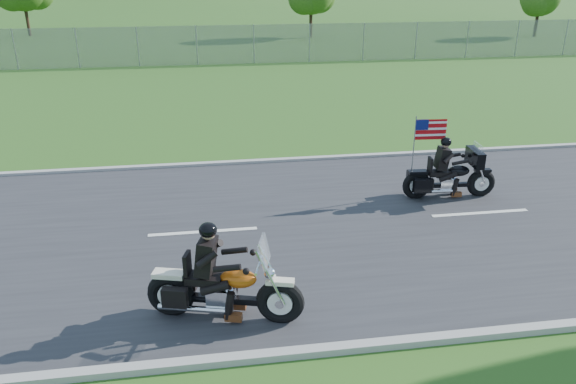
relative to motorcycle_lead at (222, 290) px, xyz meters
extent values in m
plane|color=#235019|center=(1.73, 3.00, -0.52)|extent=(420.00, 420.00, 0.00)
cube|color=#28282B|center=(1.73, 3.00, -0.50)|extent=(120.00, 8.00, 0.04)
cube|color=#9E9B93|center=(1.73, 7.05, -0.47)|extent=(120.00, 0.18, 0.12)
cube|color=#9E9B93|center=(1.73, -1.05, -0.47)|extent=(120.00, 0.18, 0.12)
cube|color=gray|center=(-3.27, 23.00, 0.48)|extent=(60.00, 0.03, 2.00)
cylinder|color=#382316|center=(7.73, 33.00, 0.74)|extent=(0.22, 0.22, 2.52)
cylinder|color=#382316|center=(-12.27, 37.00, 0.88)|extent=(0.22, 0.22, 2.80)
cylinder|color=#382316|center=(23.73, 31.00, 0.60)|extent=(0.22, 0.22, 2.24)
sphere|color=#2B5015|center=(24.29, 31.42, 1.96)|extent=(2.10, 2.10, 2.10)
sphere|color=#2B5015|center=(23.24, 30.65, 1.88)|extent=(1.96, 1.96, 1.96)
torus|color=black|center=(0.86, -0.24, -0.14)|extent=(0.77, 0.37, 0.74)
torus|color=black|center=(-0.78, 0.22, -0.14)|extent=(0.77, 0.37, 0.74)
ellipsoid|color=#BD520D|center=(0.25, -0.07, 0.22)|extent=(0.63, 0.46, 0.28)
cube|color=black|center=(-0.25, 0.07, 0.18)|extent=(0.61, 0.44, 0.12)
cube|color=black|center=(-0.20, 0.06, 0.57)|extent=(0.34, 0.45, 0.55)
sphere|color=black|center=(-0.15, 0.04, 1.00)|extent=(0.33, 0.33, 0.27)
cube|color=silver|center=(0.64, -0.18, 0.70)|extent=(0.16, 0.46, 0.40)
torus|color=black|center=(6.18, 3.95, -0.18)|extent=(0.68, 0.21, 0.67)
torus|color=black|center=(4.65, 4.05, -0.18)|extent=(0.68, 0.21, 0.67)
ellipsoid|color=black|center=(5.61, 3.99, 0.15)|extent=(0.52, 0.32, 0.25)
cube|color=black|center=(5.14, 4.02, 0.11)|extent=(0.51, 0.30, 0.11)
cube|color=black|center=(5.19, 4.01, 0.46)|extent=(0.24, 0.37, 0.50)
sphere|color=black|center=(5.23, 4.01, 0.85)|extent=(0.26, 0.26, 0.24)
cube|color=black|center=(5.95, 3.96, 0.46)|extent=(0.24, 0.73, 0.36)
cube|color=#B70C11|center=(4.93, 4.21, 1.10)|extent=(0.72, 0.06, 0.47)
camera|label=1|loc=(-0.12, -7.36, 4.65)|focal=35.00mm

